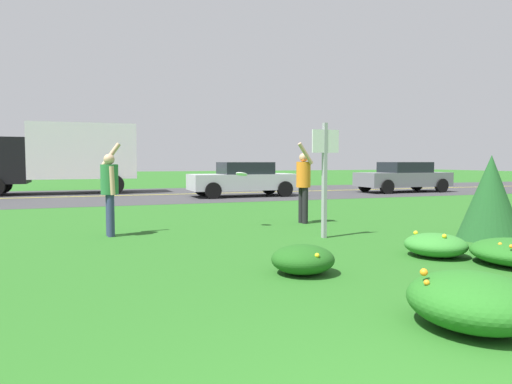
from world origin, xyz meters
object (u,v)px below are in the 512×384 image
(frisbee_white, at_px, (242,174))
(car_silver_center_left, at_px, (243,179))
(person_catcher_orange_shirt, at_px, (303,181))
(car_gray_leftmost, at_px, (403,177))
(sign_post_near_path, at_px, (325,168))
(person_thrower_green_shirt, at_px, (110,187))
(box_truck_black, at_px, (62,154))

(frisbee_white, xyz_separation_m, car_silver_center_left, (3.05, 8.90, -0.46))
(person_catcher_orange_shirt, xyz_separation_m, car_gray_leftmost, (9.62, 8.72, -0.28))
(sign_post_near_path, relative_size, frisbee_white, 8.37)
(frisbee_white, bearing_deg, person_thrower_green_shirt, -174.62)
(sign_post_near_path, relative_size, car_gray_leftmost, 0.49)
(car_gray_leftmost, height_order, car_silver_center_left, same)
(sign_post_near_path, bearing_deg, frisbee_white, 118.54)
(frisbee_white, bearing_deg, person_catcher_orange_shirt, 6.44)
(sign_post_near_path, distance_m, frisbee_white, 2.19)
(sign_post_near_path, xyz_separation_m, person_thrower_green_shirt, (-3.88, 1.65, -0.37))
(sign_post_near_path, bearing_deg, person_catcher_orange_shirt, 74.84)
(frisbee_white, height_order, car_gray_leftmost, car_gray_leftmost)
(car_silver_center_left, bearing_deg, person_catcher_orange_shirt, -99.38)
(person_thrower_green_shirt, xyz_separation_m, car_gray_leftmost, (14.07, 9.17, -0.24))
(box_truck_black, bearing_deg, person_catcher_orange_shirt, -66.07)
(car_gray_leftmost, bearing_deg, car_silver_center_left, 180.00)
(sign_post_near_path, distance_m, car_silver_center_left, 11.02)
(person_catcher_orange_shirt, bearing_deg, frisbee_white, -173.56)
(person_thrower_green_shirt, distance_m, car_gray_leftmost, 16.79)
(car_gray_leftmost, height_order, box_truck_black, box_truck_black)
(sign_post_near_path, height_order, car_gray_leftmost, sign_post_near_path)
(box_truck_black, bearing_deg, car_gray_leftmost, -15.89)
(sign_post_near_path, bearing_deg, car_silver_center_left, 79.48)
(sign_post_near_path, relative_size, person_thrower_green_shirt, 1.19)
(sign_post_near_path, height_order, car_silver_center_left, sign_post_near_path)
(person_thrower_green_shirt, bearing_deg, sign_post_near_path, -23.10)
(person_thrower_green_shirt, height_order, person_catcher_orange_shirt, person_catcher_orange_shirt)
(person_thrower_green_shirt, bearing_deg, frisbee_white, 5.38)
(person_catcher_orange_shirt, xyz_separation_m, box_truck_black, (-5.82, 13.11, 0.79))
(frisbee_white, distance_m, car_silver_center_left, 9.42)
(person_thrower_green_shirt, relative_size, person_catcher_orange_shirt, 0.97)
(frisbee_white, bearing_deg, car_silver_center_left, 71.06)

